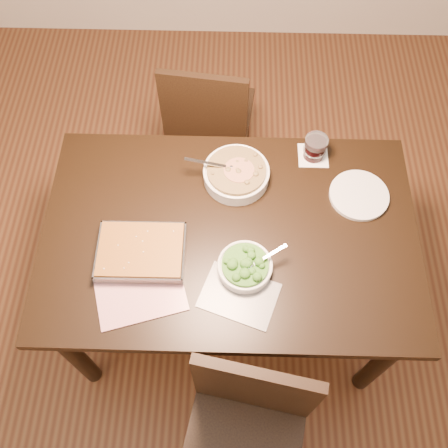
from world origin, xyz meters
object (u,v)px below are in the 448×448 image
broccoli_bowl (245,267)px  chair_far (209,118)px  stew_bowl (236,174)px  wine_tumbler (315,147)px  table (230,243)px  baking_dish (141,252)px  chair_near (246,429)px  dinner_plate (359,195)px

broccoli_bowl → chair_far: chair_far is taller
stew_bowl → wine_tumbler: bearing=21.3°
broccoli_bowl → wine_tumbler: wine_tumbler is taller
stew_bowl → wine_tumbler: (0.31, 0.12, 0.02)m
broccoli_bowl → table: bearing=110.1°
baking_dish → chair_near: size_ratio=0.36×
baking_dish → chair_near: 0.73m
dinner_plate → table: bearing=-161.1°
broccoli_bowl → baking_dish: bearing=172.9°
stew_bowl → table: bearing=-94.6°
wine_tumbler → dinner_plate: 0.26m
baking_dish → dinner_plate: (0.81, 0.28, -0.02)m
dinner_plate → chair_near: size_ratio=0.26×
table → broccoli_bowl: broccoli_bowl is taller
table → chair_far: chair_far is taller
table → baking_dish: 0.35m
dinner_plate → chair_far: bearing=134.7°
broccoli_bowl → chair_near: bearing=-88.0°
stew_bowl → broccoli_bowl: size_ratio=1.37×
broccoli_bowl → wine_tumbler: 0.58m
chair_near → chair_far: size_ratio=1.03×
stew_bowl → broccoli_bowl: (0.04, -0.39, -0.01)m
baking_dish → dinner_plate: baking_dish is taller
dinner_plate → chair_far: 0.92m
dinner_plate → chair_near: bearing=-117.2°
table → wine_tumbler: (0.33, 0.36, 0.15)m
table → dinner_plate: 0.53m
stew_bowl → chair_near: size_ratio=0.33×
broccoli_bowl → baking_dish: 0.37m
broccoli_bowl → wine_tumbler: (0.27, 0.51, 0.03)m
baking_dish → wine_tumbler: (0.65, 0.47, 0.03)m
chair_near → stew_bowl: bearing=104.5°
stew_bowl → chair_far: (-0.14, 0.55, -0.31)m
wine_tumbler → dinner_plate: bearing=-49.2°
chair_far → wine_tumbler: bearing=143.5°
broccoli_bowl → chair_far: bearing=100.6°
dinner_plate → chair_far: chair_far is taller
baking_dish → dinner_plate: bearing=18.4°
table → dinner_plate: bearing=18.9°
chair_far → baking_dish: bearing=84.9°
broccoli_bowl → chair_near: size_ratio=0.24×
baking_dish → chair_far: 0.96m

